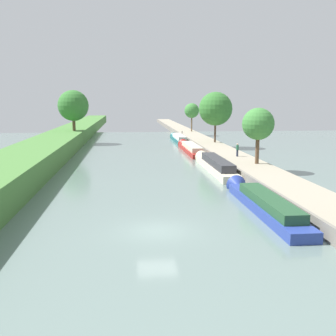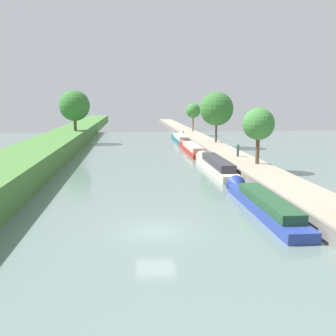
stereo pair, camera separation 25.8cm
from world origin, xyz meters
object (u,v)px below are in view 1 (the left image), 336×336
narrowboat_blue (262,202)px  person_walking (237,150)px  mooring_bollard_far (182,132)px  narrowboat_cream (215,165)px  narrowboat_red (190,148)px  narrowboat_teal (178,138)px

narrowboat_blue → person_walking: (3.94, 21.20, 1.33)m
person_walking → mooring_bollard_far: size_ratio=3.69×
narrowboat_cream → narrowboat_red: size_ratio=0.98×
narrowboat_blue → mooring_bollard_far: mooring_bollard_far is taller
narrowboat_cream → person_walking: bearing=46.7°
narrowboat_teal → mooring_bollard_far: 7.52m
mooring_bollard_far → narrowboat_red: bearing=-94.6°
narrowboat_red → narrowboat_teal: 16.37m
narrowboat_teal → mooring_bollard_far: size_ratio=34.89×
narrowboat_blue → narrowboat_teal: narrowboat_teal is taller
narrowboat_cream → mooring_bollard_far: 40.93m
narrowboat_red → narrowboat_blue: bearing=-90.0°
narrowboat_teal → narrowboat_blue: bearing=-90.2°
narrowboat_red → narrowboat_teal: narrowboat_teal is taller
mooring_bollard_far → narrowboat_blue: bearing=-91.9°
narrowboat_blue → narrowboat_teal: 50.79m
narrowboat_cream → narrowboat_red: narrowboat_cream is taller
narrowboat_red → person_walking: (3.94, -13.22, 1.34)m
narrowboat_teal → mooring_bollard_far: bearing=76.6°
narrowboat_cream → person_walking: person_walking is taller
narrowboat_red → person_walking: person_walking is taller
person_walking → mooring_bollard_far: 36.94m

